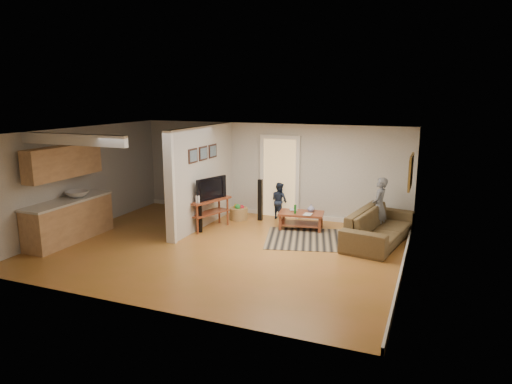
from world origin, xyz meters
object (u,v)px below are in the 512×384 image
speaker_left (200,210)px  child (378,234)px  speaker_right (260,200)px  toy_basket (239,213)px  tv_console (209,202)px  coffee_table (302,216)px  sofa (379,242)px  toddler (279,219)px

speaker_left → child: speaker_left is taller
speaker_right → toy_basket: speaker_right is taller
tv_console → speaker_left: size_ratio=1.18×
coffee_table → speaker_left: (-2.20, -1.16, 0.21)m
sofa → toddler: 2.90m
coffee_table → speaker_right: 1.31m
toy_basket → sofa: bearing=-8.6°
tv_console → speaker_right: size_ratio=1.16×
tv_console → child: bearing=33.5°
toy_basket → child: child is taller
toy_basket → speaker_right: bearing=13.7°
speaker_left → toddler: (1.38, 1.85, -0.54)m
speaker_left → speaker_right: speaker_right is taller
speaker_left → child: bearing=-2.1°
coffee_table → speaker_left: bearing=-152.2°
speaker_right → child: (3.04, -0.11, -0.55)m
sofa → coffee_table: (-1.90, 0.33, 0.33)m
sofa → tv_console: (-4.03, -0.48, 0.68)m
sofa → tv_console: size_ratio=1.98×
child → sofa: bearing=17.5°
coffee_table → toddler: coffee_table is taller
sofa → tv_console: bearing=106.9°
sofa → speaker_left: 4.21m
coffee_table → sofa: bearing=-9.9°
toy_basket → tv_console: bearing=-108.1°
tv_console → toy_basket: tv_console is taller
coffee_table → tv_console: (-2.14, -0.81, 0.35)m
coffee_table → speaker_right: (-1.24, 0.36, 0.22)m
speaker_left → child: 4.28m
sofa → speaker_right: (-3.13, 0.69, 0.55)m
child → toddler: (-2.62, 0.43, 0.00)m
sofa → coffee_table: coffee_table is taller
coffee_table → toy_basket: coffee_table is taller
toy_basket → coffee_table: bearing=-7.2°
speaker_right → coffee_table: bearing=-18.1°
sofa → tv_console: tv_console is taller
tv_console → speaker_right: 1.48m
tv_console → child: (3.94, 1.07, -0.68)m
speaker_left → speaker_right: 1.80m
tv_console → toddler: tv_console is taller
sofa → speaker_right: size_ratio=2.29×
speaker_left → toddler: speaker_left is taller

